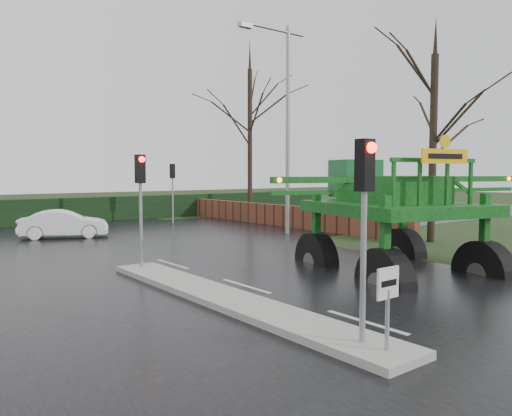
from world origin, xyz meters
TOP-DOWN VIEW (x-y plane):
  - ground at (0.00, 0.00)m, footprint 140.00×140.00m
  - road_main at (0.00, 10.00)m, footprint 14.00×80.00m
  - road_cross at (0.00, 16.00)m, footprint 80.00×12.00m
  - median_island at (-1.30, 3.00)m, footprint 1.20×10.00m
  - hedge_row at (0.00, 24.00)m, footprint 44.00×0.90m
  - brick_wall at (10.50, 16.00)m, footprint 0.40×20.00m
  - keep_left_sign at (-1.30, -1.50)m, footprint 0.50×0.07m
  - traffic_signal_near at (-1.30, -1.01)m, footprint 0.26×0.33m
  - traffic_signal_mid at (-1.30, 7.49)m, footprint 0.26×0.33m
  - traffic_signal_far at (6.50, 20.01)m, footprint 0.26×0.33m
  - street_light_right at (8.19, 12.00)m, footprint 3.85×0.30m
  - tree_right_near at (11.50, 6.00)m, footprint 5.60×5.60m
  - tree_right_far at (13.00, 21.00)m, footprint 7.00×7.00m
  - crop_sprayer at (3.13, 2.16)m, footprint 8.72×6.42m
  - white_sedan at (-0.72, 16.98)m, footprint 4.09×2.67m

SIDE VIEW (x-z plane):
  - ground at x=0.00m, z-range 0.00..0.00m
  - white_sedan at x=-0.72m, z-range -0.64..0.64m
  - road_main at x=0.00m, z-range -0.01..0.01m
  - road_cross at x=0.00m, z-range 0.00..0.02m
  - median_island at x=-1.30m, z-range 0.01..0.17m
  - brick_wall at x=10.50m, z-range 0.00..1.20m
  - hedge_row at x=0.00m, z-range 0.00..1.50m
  - keep_left_sign at x=-1.30m, z-range 0.38..1.73m
  - crop_sprayer at x=3.13m, z-range -0.14..4.87m
  - traffic_signal_near at x=-1.30m, z-range 0.83..4.35m
  - traffic_signal_mid at x=-1.30m, z-range 0.83..4.35m
  - traffic_signal_far at x=6.50m, z-range 0.83..4.35m
  - tree_right_near at x=11.50m, z-range 0.38..10.02m
  - street_light_right at x=8.19m, z-range 0.99..10.99m
  - tree_right_far at x=13.00m, z-range 0.47..12.52m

